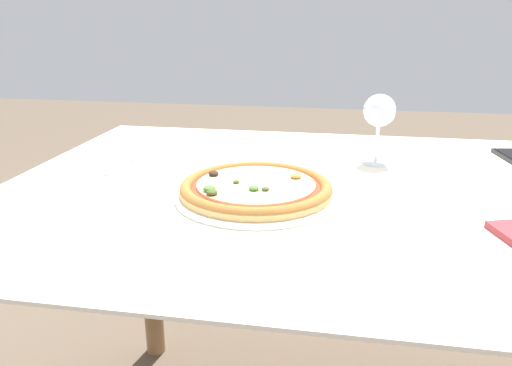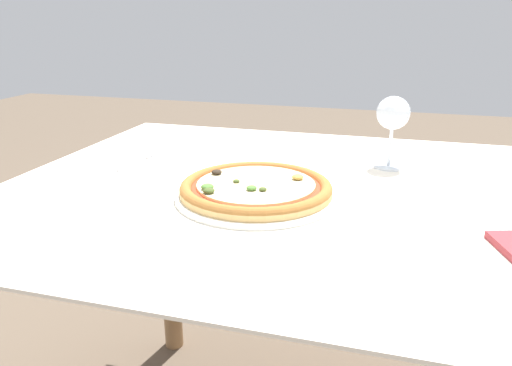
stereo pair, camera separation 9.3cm
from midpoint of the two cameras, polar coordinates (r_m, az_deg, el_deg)
The scene contains 4 objects.
dining_table at distance 1.03m, azimuth 15.31°, elevation -5.59°, with size 1.48×0.96×0.74m.
pizza_plate at distance 0.94m, azimuth 2.84°, elevation -0.79°, with size 0.31×0.31×0.04m.
fork at distance 1.20m, azimuth -11.10°, elevation 2.56°, with size 0.03×0.17×0.00m.
wine_glass_far_left at distance 1.16m, azimuth 17.65°, elevation 7.27°, with size 0.07×0.07×0.16m.
Camera 2 is at (0.03, -0.93, 1.07)m, focal length 35.00 mm.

